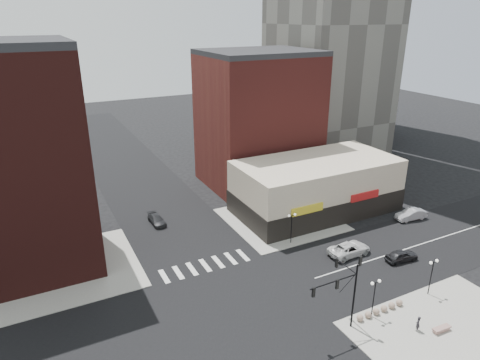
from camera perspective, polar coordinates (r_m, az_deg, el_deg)
ground at (r=46.35m, az=-0.47°, el=-16.16°), size 240.00×240.00×0.00m
road_ew at (r=46.34m, az=-0.47°, el=-16.15°), size 200.00×14.00×0.02m
road_ns at (r=46.34m, az=-0.47°, el=-16.15°), size 14.00×200.00×0.02m
sidewalk_nw at (r=55.17m, az=-21.53°, el=-11.03°), size 15.00×15.00×0.12m
sidewalk_ne at (r=63.22m, az=5.42°, el=-5.24°), size 15.00×15.00×0.12m
sidewalk_se at (r=46.91m, az=27.05°, el=-18.29°), size 18.00×14.00×0.12m
building_nw at (r=53.83m, az=-28.53°, el=1.69°), size 16.00×15.00×25.00m
building_ne_midrise at (r=73.82m, az=2.45°, el=7.79°), size 18.00×15.00×22.00m
building_ne_row at (r=65.71m, az=10.09°, el=-1.32°), size 24.20×12.20×8.00m
traffic_signal at (r=41.58m, az=13.79°, el=-13.36°), size 5.59×3.09×7.77m
street_lamp_se_a at (r=44.64m, az=17.55°, el=-13.73°), size 1.22×0.32×4.16m
street_lamp_se_b at (r=49.96m, az=24.29°, el=-10.70°), size 1.22×0.32×4.16m
street_lamp_ne at (r=55.71m, az=6.92°, el=-5.43°), size 1.22×0.32×4.16m
bollard_row at (r=46.96m, az=18.18°, el=-16.15°), size 5.92×0.67×0.67m
white_suv at (r=55.74m, az=14.34°, el=-8.90°), size 5.76×2.84×1.57m
dark_sedan_east at (r=56.39m, az=20.75°, el=-9.41°), size 4.28×2.08×1.41m
silver_sedan at (r=67.56m, az=21.82°, el=-4.29°), size 4.90×2.15×1.57m
dark_sedan_north at (r=62.68m, az=-11.03°, el=-5.24°), size 1.94×4.35×1.24m
pedestrian at (r=45.71m, az=22.63°, el=-17.27°), size 0.69×0.62×1.57m
stone_bench at (r=46.84m, az=25.27°, el=-17.54°), size 1.97×0.70×0.45m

